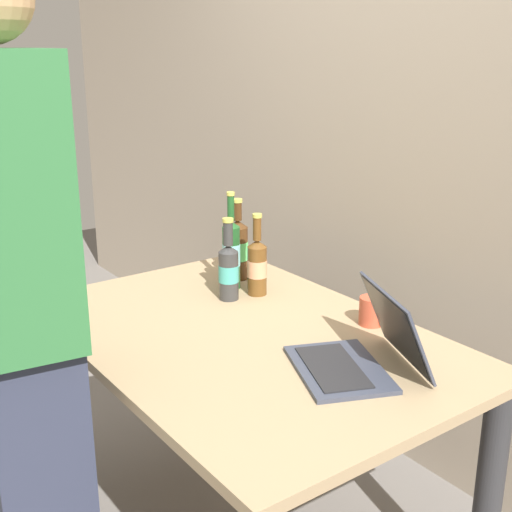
# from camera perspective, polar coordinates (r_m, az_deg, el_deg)

# --- Properties ---
(desk) EXTENTS (1.33, 0.90, 0.74)m
(desk) POSITION_cam_1_polar(r_m,az_deg,el_deg) (2.05, -0.92, -9.89)
(desk) COLOR #9E8460
(desk) RESTS_ON ground
(laptop) EXTENTS (0.40, 0.40, 0.22)m
(laptop) POSITION_cam_1_polar(r_m,az_deg,el_deg) (1.78, 8.95, -7.97)
(laptop) COLOR #383D4C
(laptop) RESTS_ON desk
(beer_bottle_dark) EXTENTS (0.07, 0.07, 0.28)m
(beer_bottle_dark) POSITION_cam_1_polar(r_m,az_deg,el_deg) (2.21, -2.35, -1.14)
(beer_bottle_dark) COLOR #333333
(beer_bottle_dark) RESTS_ON desk
(beer_bottle_brown) EXTENTS (0.06, 0.06, 0.34)m
(beer_bottle_brown) POSITION_cam_1_polar(r_m,az_deg,el_deg) (2.30, -2.11, 0.30)
(beer_bottle_brown) COLOR #1E5123
(beer_bottle_brown) RESTS_ON desk
(beer_bottle_amber) EXTENTS (0.07, 0.07, 0.28)m
(beer_bottle_amber) POSITION_cam_1_polar(r_m,az_deg,el_deg) (2.25, 0.09, -0.77)
(beer_bottle_amber) COLOR brown
(beer_bottle_amber) RESTS_ON desk
(beer_bottle_green) EXTENTS (0.07, 0.07, 0.29)m
(beer_bottle_green) POSITION_cam_1_polar(r_m,az_deg,el_deg) (2.40, -1.56, 0.69)
(beer_bottle_green) COLOR #472B14
(beer_bottle_green) RESTS_ON desk
(person_figure) EXTENTS (0.42, 0.32, 1.78)m
(person_figure) POSITION_cam_1_polar(r_m,az_deg,el_deg) (1.72, -19.22, -5.60)
(person_figure) COLOR #2D3347
(person_figure) RESTS_ON ground
(coffee_mug) EXTENTS (0.11, 0.07, 0.09)m
(coffee_mug) POSITION_cam_1_polar(r_m,az_deg,el_deg) (2.06, 9.81, -4.64)
(coffee_mug) COLOR #BF4C33
(coffee_mug) RESTS_ON desk
(back_wall) EXTENTS (6.00, 0.10, 2.60)m
(back_wall) POSITION_cam_1_polar(r_m,az_deg,el_deg) (2.41, 15.76, 10.82)
(back_wall) COLOR tan
(back_wall) RESTS_ON ground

